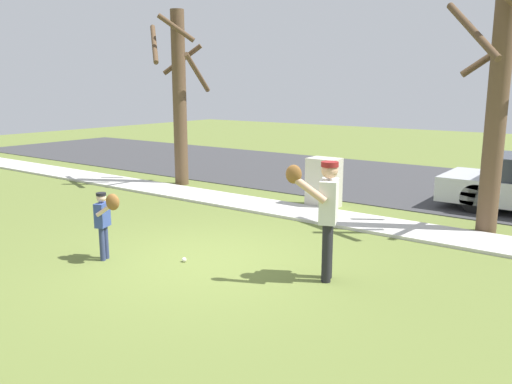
# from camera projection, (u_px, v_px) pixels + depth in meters

# --- Properties ---
(ground_plane) EXTENTS (48.00, 48.00, 0.00)m
(ground_plane) POSITION_uv_depth(u_px,v_px,m) (315.00, 217.00, 10.98)
(ground_plane) COLOR olive
(sidewalk_strip) EXTENTS (36.00, 1.20, 0.06)m
(sidewalk_strip) POSITION_uv_depth(u_px,v_px,m) (317.00, 215.00, 11.06)
(sidewalk_strip) COLOR beige
(sidewalk_strip) RESTS_ON ground
(road_surface) EXTENTS (36.00, 6.80, 0.02)m
(road_surface) POSITION_uv_depth(u_px,v_px,m) (402.00, 182.00, 15.01)
(road_surface) COLOR #38383A
(road_surface) RESTS_ON ground
(person_adult) EXTENTS (0.64, 0.80, 1.72)m
(person_adult) POSITION_uv_depth(u_px,v_px,m) (325.00, 207.00, 7.21)
(person_adult) COLOR black
(person_adult) RESTS_ON ground
(person_child) EXTENTS (0.58, 0.36, 1.13)m
(person_child) POSITION_uv_depth(u_px,v_px,m) (105.00, 216.00, 8.10)
(person_child) COLOR navy
(person_child) RESTS_ON ground
(baseball) EXTENTS (0.07, 0.07, 0.07)m
(baseball) POSITION_uv_depth(u_px,v_px,m) (184.00, 260.00, 8.17)
(baseball) COLOR white
(baseball) RESTS_ON ground
(utility_cabinet) EXTENTS (0.71, 0.52, 1.13)m
(utility_cabinet) POSITION_uv_depth(u_px,v_px,m) (324.00, 183.00, 11.84)
(utility_cabinet) COLOR beige
(utility_cabinet) RESTS_ON ground
(street_tree_near) EXTENTS (1.84, 1.88, 4.55)m
(street_tree_near) POSITION_uv_depth(u_px,v_px,m) (497.00, 103.00, 9.35)
(street_tree_near) COLOR brown
(street_tree_near) RESTS_ON ground
(street_tree_far) EXTENTS (1.84, 1.88, 4.75)m
(street_tree_far) POSITION_uv_depth(u_px,v_px,m) (179.00, 94.00, 14.17)
(street_tree_far) COLOR brown
(street_tree_far) RESTS_ON ground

